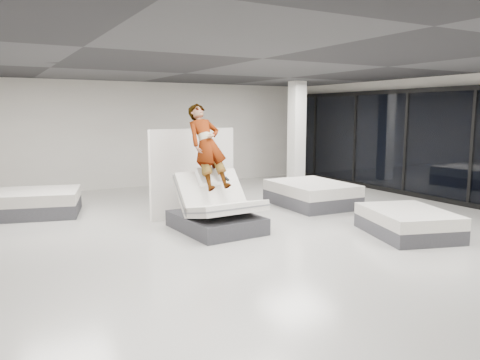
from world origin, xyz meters
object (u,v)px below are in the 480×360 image
at_px(flat_bed_right_near, 408,223).
at_px(column, 297,135).
at_px(hero_bed, 217,213).
at_px(person, 208,166).
at_px(flat_bed_left_far, 31,203).
at_px(divider_panel, 194,172).
at_px(flat_bed_right_far, 311,194).
at_px(remote, 227,179).

height_order(flat_bed_right_near, column, column).
height_order(hero_bed, person, person).
distance_m(flat_bed_left_far, column, 7.60).
relative_size(person, divider_panel, 0.86).
xyz_separation_m(flat_bed_right_far, flat_bed_right_near, (-0.17, -3.14, -0.04)).
height_order(remote, column, column).
distance_m(divider_panel, flat_bed_right_far, 3.07).
bearing_deg(divider_panel, column, 17.65).
bearing_deg(divider_panel, flat_bed_right_far, -15.75).
relative_size(person, flat_bed_right_near, 0.88).
relative_size(flat_bed_right_far, flat_bed_left_far, 0.92).
bearing_deg(flat_bed_left_far, flat_bed_right_near, -41.49).
relative_size(flat_bed_right_near, flat_bed_left_far, 0.89).
xyz_separation_m(remote, flat_bed_right_far, (2.92, 1.10, -0.72)).
bearing_deg(divider_panel, flat_bed_left_far, 142.86).
bearing_deg(flat_bed_left_far, flat_bed_right_far, -19.24).
xyz_separation_m(hero_bed, column, (4.46, 3.57, 1.24)).
bearing_deg(person, flat_bed_left_far, 132.38).
distance_m(person, divider_panel, 1.20).
xyz_separation_m(divider_panel, flat_bed_right_far, (2.97, -0.39, -0.68)).
bearing_deg(flat_bed_right_near, column, 75.15).
distance_m(person, remote, 0.48).
bearing_deg(divider_panel, person, -107.52).
xyz_separation_m(hero_bed, flat_bed_left_far, (-3.02, 3.25, -0.08)).
bearing_deg(flat_bed_right_far, divider_panel, 172.49).
bearing_deg(remote, person, 122.15).
bearing_deg(remote, hero_bed, 177.66).
height_order(remote, flat_bed_right_near, remote).
xyz_separation_m(person, flat_bed_left_far, (-3.00, 2.91, -0.96)).
relative_size(person, column, 0.57).
relative_size(flat_bed_right_far, column, 0.67).
xyz_separation_m(person, column, (4.48, 3.23, 0.36)).
relative_size(remote, flat_bed_left_far, 0.06).
bearing_deg(hero_bed, flat_bed_right_near, -34.54).
bearing_deg(person, flat_bed_right_far, 10.06).
xyz_separation_m(person, flat_bed_right_far, (3.16, 0.76, -0.95)).
distance_m(divider_panel, flat_bed_right_near, 4.57).
relative_size(remote, flat_bed_right_far, 0.06).
height_order(hero_bed, remote, hero_bed).
distance_m(remote, flat_bed_left_far, 4.64).
bearing_deg(flat_bed_right_far, remote, -159.43).
xyz_separation_m(person, flat_bed_right_near, (2.99, -2.38, -1.00)).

